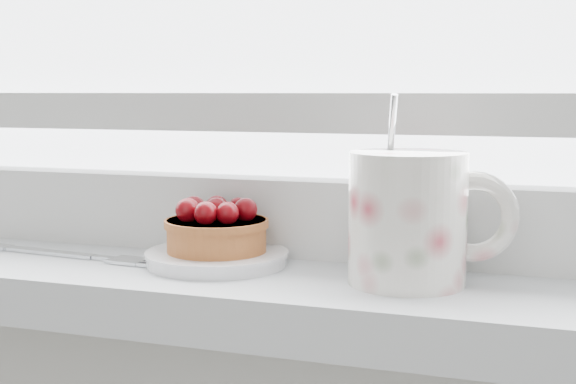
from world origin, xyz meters
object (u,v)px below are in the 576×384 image
at_px(floral_mug, 412,216).
at_px(fork, 78,255).
at_px(raspberry_tart, 216,228).
at_px(saucer, 217,258).

xyz_separation_m(floral_mug, fork, (-0.30, -0.00, -0.05)).
xyz_separation_m(raspberry_tart, floral_mug, (0.17, -0.01, 0.02)).
xyz_separation_m(raspberry_tart, fork, (-0.13, -0.01, -0.03)).
height_order(raspberry_tart, floral_mug, floral_mug).
bearing_deg(raspberry_tart, floral_mug, -3.95).
bearing_deg(fork, raspberry_tart, 5.39).
bearing_deg(floral_mug, fork, -179.89).
height_order(saucer, floral_mug, floral_mug).
distance_m(saucer, floral_mug, 0.18).
distance_m(saucer, raspberry_tart, 0.03).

